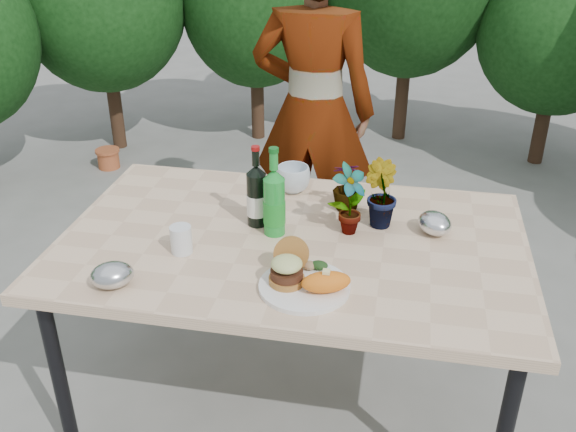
% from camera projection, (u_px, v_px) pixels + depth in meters
% --- Properties ---
extents(ground, '(80.00, 80.00, 0.00)m').
position_uv_depth(ground, '(292.00, 400.00, 2.57)').
color(ground, slate).
rests_on(ground, ground).
extents(patio_table, '(1.60, 1.00, 0.75)m').
position_uv_depth(patio_table, '(292.00, 252.00, 2.25)').
color(patio_table, beige).
rests_on(patio_table, ground).
extents(shrub_hedge, '(6.77, 5.12, 2.31)m').
position_uv_depth(shrub_hedge, '(415.00, 31.00, 3.37)').
color(shrub_hedge, '#382316').
rests_on(shrub_hedge, ground).
extents(dinner_plate, '(0.28, 0.28, 0.01)m').
position_uv_depth(dinner_plate, '(304.00, 286.00, 1.95)').
color(dinner_plate, white).
rests_on(dinner_plate, patio_table).
extents(burger_stack, '(0.11, 0.16, 0.11)m').
position_uv_depth(burger_stack, '(288.00, 267.00, 1.95)').
color(burger_stack, '#B7722D').
rests_on(burger_stack, dinner_plate).
extents(sweet_potato, '(0.17, 0.12, 0.06)m').
position_uv_depth(sweet_potato, '(326.00, 282.00, 1.90)').
color(sweet_potato, orange).
rests_on(sweet_potato, dinner_plate).
extents(grilled_veg, '(0.08, 0.05, 0.03)m').
position_uv_depth(grilled_veg, '(315.00, 265.00, 2.02)').
color(grilled_veg, olive).
rests_on(grilled_veg, dinner_plate).
extents(wine_bottle, '(0.07, 0.07, 0.30)m').
position_uv_depth(wine_bottle, '(257.00, 196.00, 2.26)').
color(wine_bottle, black).
rests_on(wine_bottle, patio_table).
extents(sparkling_water, '(0.08, 0.08, 0.32)m').
position_uv_depth(sparkling_water, '(274.00, 203.00, 2.20)').
color(sparkling_water, '#198D2D').
rests_on(sparkling_water, patio_table).
extents(plastic_cup, '(0.07, 0.07, 0.09)m').
position_uv_depth(plastic_cup, '(181.00, 240.00, 2.12)').
color(plastic_cup, silver).
rests_on(plastic_cup, patio_table).
extents(seedling_left, '(0.16, 0.16, 0.26)m').
position_uv_depth(seedling_left, '(350.00, 200.00, 2.19)').
color(seedling_left, '#2C5F20').
rests_on(seedling_left, patio_table).
extents(seedling_mid, '(0.17, 0.17, 0.24)m').
position_uv_depth(seedling_mid, '(380.00, 194.00, 2.25)').
color(seedling_mid, '#20591E').
rests_on(seedling_mid, patio_table).
extents(seedling_right, '(0.13, 0.13, 0.19)m').
position_uv_depth(seedling_right, '(347.00, 186.00, 2.37)').
color(seedling_right, '#1E521C').
rests_on(seedling_right, patio_table).
extents(blue_bowl, '(0.16, 0.16, 0.11)m').
position_uv_depth(blue_bowl, '(293.00, 179.00, 2.52)').
color(blue_bowl, silver).
rests_on(blue_bowl, patio_table).
extents(foil_packet_left, '(0.17, 0.16, 0.08)m').
position_uv_depth(foil_packet_left, '(112.00, 275.00, 1.95)').
color(foil_packet_left, '#B7B9BE').
rests_on(foil_packet_left, patio_table).
extents(foil_packet_right, '(0.16, 0.17, 0.08)m').
position_uv_depth(foil_packet_right, '(435.00, 223.00, 2.23)').
color(foil_packet_right, silver).
rests_on(foil_packet_right, patio_table).
extents(person, '(0.62, 0.42, 1.67)m').
position_uv_depth(person, '(313.00, 112.00, 3.13)').
color(person, '#935F49').
rests_on(person, ground).
extents(terracotta_pot, '(0.17, 0.17, 0.14)m').
position_uv_depth(terracotta_pot, '(108.00, 158.00, 4.56)').
color(terracotta_pot, '#B3552E').
rests_on(terracotta_pot, ground).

